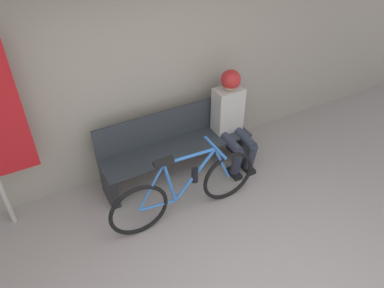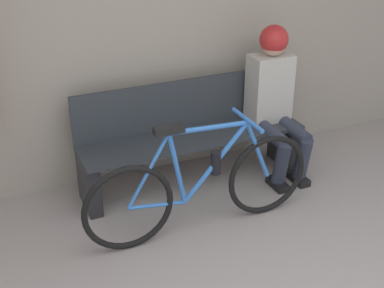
# 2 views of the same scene
# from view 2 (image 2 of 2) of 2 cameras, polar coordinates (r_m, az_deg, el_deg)

# --- Properties ---
(park_bench_near) EXTENTS (1.81, 0.42, 0.83)m
(park_bench_near) POSITION_cam_2_polar(r_m,az_deg,el_deg) (4.27, -0.16, 0.77)
(park_bench_near) COLOR #2D3338
(park_bench_near) RESTS_ON ground_plane
(bicycle) EXTENTS (1.68, 0.40, 0.85)m
(bicycle) POSITION_cam_2_polar(r_m,az_deg,el_deg) (3.69, 1.03, -4.51)
(bicycle) COLOR black
(bicycle) RESTS_ON ground_plane
(person_seated) EXTENTS (0.34, 0.60, 1.24)m
(person_seated) POSITION_cam_2_polar(r_m,az_deg,el_deg) (4.37, 8.82, 5.48)
(person_seated) COLOR #2D3342
(person_seated) RESTS_ON ground_plane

